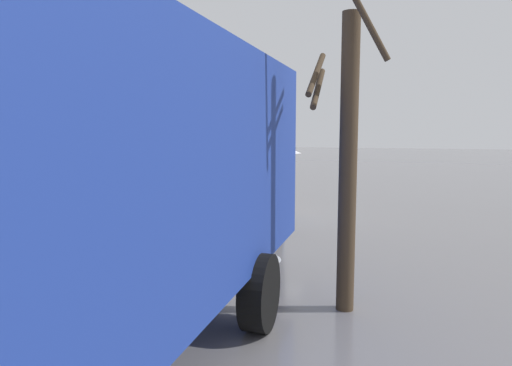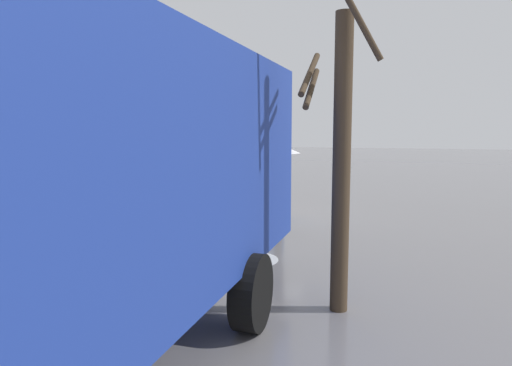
{
  "view_description": "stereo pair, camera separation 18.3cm",
  "coord_description": "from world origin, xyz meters",
  "px_view_note": "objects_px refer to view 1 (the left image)",
  "views": [
    {
      "loc": [
        -3.47,
        12.64,
        2.49
      ],
      "look_at": [
        -0.3,
        1.11,
        1.05
      ],
      "focal_mm": 32.46,
      "sensor_mm": 36.0,
      "label": 1
    },
    {
      "loc": [
        -3.64,
        12.59,
        2.49
      ],
      "look_at": [
        -0.3,
        1.11,
        1.05
      ],
      "focal_mm": 32.46,
      "sensor_mm": 36.0,
      "label": 2
    }
  ],
  "objects_px": {
    "bare_tree_near": "(347,157)",
    "pedestrian_black_side": "(279,166)",
    "box_truck_background": "(85,188)",
    "pedestrian_pink_side": "(240,159)",
    "cargo_van_parked_right": "(123,172)",
    "hand_dolly_boxes": "(250,196)",
    "shopping_cart_vendor": "(273,199)"
  },
  "relations": [
    {
      "from": "cargo_van_parked_right",
      "to": "pedestrian_black_side",
      "type": "bearing_deg",
      "value": 164.16
    },
    {
      "from": "pedestrian_pink_side",
      "to": "bare_tree_near",
      "type": "height_order",
      "value": "bare_tree_near"
    },
    {
      "from": "shopping_cart_vendor",
      "to": "hand_dolly_boxes",
      "type": "relative_size",
      "value": 0.77
    },
    {
      "from": "pedestrian_black_side",
      "to": "pedestrian_pink_side",
      "type": "bearing_deg",
      "value": -54.45
    },
    {
      "from": "shopping_cart_vendor",
      "to": "hand_dolly_boxes",
      "type": "bearing_deg",
      "value": -32.39
    },
    {
      "from": "shopping_cart_vendor",
      "to": "bare_tree_near",
      "type": "height_order",
      "value": "bare_tree_near"
    },
    {
      "from": "bare_tree_near",
      "to": "cargo_van_parked_right",
      "type": "bearing_deg",
      "value": -40.01
    },
    {
      "from": "pedestrian_black_side",
      "to": "bare_tree_near",
      "type": "bearing_deg",
      "value": 113.32
    },
    {
      "from": "pedestrian_black_side",
      "to": "hand_dolly_boxes",
      "type": "bearing_deg",
      "value": -56.14
    },
    {
      "from": "hand_dolly_boxes",
      "to": "pedestrian_pink_side",
      "type": "distance_m",
      "value": 1.25
    },
    {
      "from": "cargo_van_parked_right",
      "to": "pedestrian_pink_side",
      "type": "bearing_deg",
      "value": -164.16
    },
    {
      "from": "cargo_van_parked_right",
      "to": "pedestrian_black_side",
      "type": "xyz_separation_m",
      "value": [
        -5.03,
        1.43,
        0.41
      ]
    },
    {
      "from": "bare_tree_near",
      "to": "pedestrian_black_side",
      "type": "bearing_deg",
      "value": -66.68
    },
    {
      "from": "cargo_van_parked_right",
      "to": "pedestrian_pink_side",
      "type": "xyz_separation_m",
      "value": [
        -3.34,
        -0.95,
        0.39
      ]
    },
    {
      "from": "hand_dolly_boxes",
      "to": "bare_tree_near",
      "type": "height_order",
      "value": "bare_tree_near"
    },
    {
      "from": "pedestrian_black_side",
      "to": "cargo_van_parked_right",
      "type": "bearing_deg",
      "value": -15.84
    },
    {
      "from": "box_truck_background",
      "to": "pedestrian_pink_side",
      "type": "relative_size",
      "value": 3.85
    },
    {
      "from": "shopping_cart_vendor",
      "to": "pedestrian_black_side",
      "type": "relative_size",
      "value": 0.47
    },
    {
      "from": "box_truck_background",
      "to": "pedestrian_black_side",
      "type": "xyz_separation_m",
      "value": [
        -0.28,
        -6.96,
        -0.35
      ]
    },
    {
      "from": "box_truck_background",
      "to": "bare_tree_near",
      "type": "distance_m",
      "value": 3.37
    },
    {
      "from": "shopping_cart_vendor",
      "to": "bare_tree_near",
      "type": "distance_m",
      "value": 6.38
    },
    {
      "from": "shopping_cart_vendor",
      "to": "cargo_van_parked_right",
      "type": "bearing_deg",
      "value": -1.04
    },
    {
      "from": "box_truck_background",
      "to": "hand_dolly_boxes",
      "type": "relative_size",
      "value": 6.29
    },
    {
      "from": "box_truck_background",
      "to": "pedestrian_pink_side",
      "type": "xyz_separation_m",
      "value": [
        1.42,
        -9.34,
        -0.37
      ]
    },
    {
      "from": "box_truck_background",
      "to": "pedestrian_pink_side",
      "type": "distance_m",
      "value": 9.45
    },
    {
      "from": "box_truck_background",
      "to": "bare_tree_near",
      "type": "xyz_separation_m",
      "value": [
        -2.17,
        -2.58,
        0.17
      ]
    },
    {
      "from": "cargo_van_parked_right",
      "to": "bare_tree_near",
      "type": "distance_m",
      "value": 9.09
    },
    {
      "from": "box_truck_background",
      "to": "pedestrian_black_side",
      "type": "relative_size",
      "value": 3.85
    },
    {
      "from": "pedestrian_pink_side",
      "to": "bare_tree_near",
      "type": "xyz_separation_m",
      "value": [
        -3.59,
        6.76,
        0.54
      ]
    },
    {
      "from": "hand_dolly_boxes",
      "to": "pedestrian_black_side",
      "type": "xyz_separation_m",
      "value": [
        -1.22,
        1.83,
        1.03
      ]
    },
    {
      "from": "pedestrian_pink_side",
      "to": "pedestrian_black_side",
      "type": "height_order",
      "value": "same"
    },
    {
      "from": "cargo_van_parked_right",
      "to": "pedestrian_pink_side",
      "type": "height_order",
      "value": "cargo_van_parked_right"
    }
  ]
}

